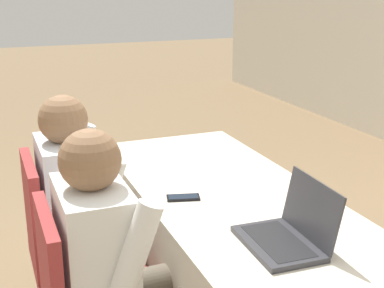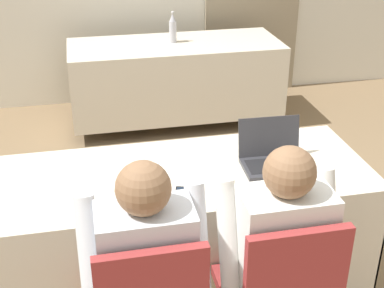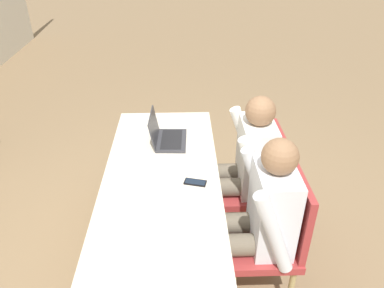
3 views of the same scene
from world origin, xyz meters
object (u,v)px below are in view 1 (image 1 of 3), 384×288
object	(u,v)px
cell_phone	(183,197)
person_checkered_shirt	(88,209)
chair_near_left	(66,246)
laptop	(288,233)
person_white_shirt	(119,270)

from	to	relation	value
cell_phone	person_checkered_shirt	bearing A→B (deg)	-106.72
cell_phone	chair_near_left	size ratio (longest dim) A/B	0.16
laptop	person_checkered_shirt	xyz separation A→B (m)	(-0.72, -0.55, -0.12)
cell_phone	person_checkered_shirt	size ratio (longest dim) A/B	0.13
laptop	chair_near_left	distance (m)	1.01
cell_phone	person_white_shirt	world-z (taller)	person_white_shirt
person_checkered_shirt	laptop	bearing A→B (deg)	-142.86
person_checkered_shirt	chair_near_left	bearing A→B (deg)	90.00
chair_near_left	person_white_shirt	world-z (taller)	person_white_shirt
laptop	person_white_shirt	world-z (taller)	person_white_shirt
person_white_shirt	laptop	bearing A→B (deg)	-108.31
cell_phone	person_white_shirt	bearing A→B (deg)	-33.11
person_checkered_shirt	person_white_shirt	xyz separation A→B (m)	(0.54, 0.00, 0.00)
cell_phone	person_white_shirt	size ratio (longest dim) A/B	0.13
chair_near_left	person_checkered_shirt	distance (m)	0.19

